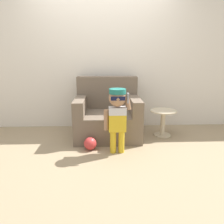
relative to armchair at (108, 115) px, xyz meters
name	(u,v)px	position (x,y,z in m)	size (l,w,h in m)	color
ground_plane	(103,138)	(-0.08, -0.14, -0.34)	(10.00, 10.00, 0.00)	#998466
wall_back	(102,55)	(-0.08, 0.51, 0.96)	(10.00, 0.05, 2.60)	silver
armchair	(108,115)	(0.00, 0.00, 0.00)	(1.02, 0.89, 0.95)	#6B5B4C
person_child	(117,111)	(0.12, -0.70, 0.25)	(0.36, 0.27, 0.88)	gold
side_table	(163,120)	(0.91, -0.07, -0.07)	(0.43, 0.43, 0.43)	beige
toy_ball	(90,144)	(-0.26, -0.59, -0.25)	(0.18, 0.18, 0.18)	#D13838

